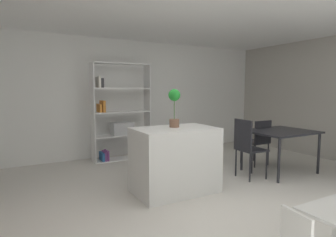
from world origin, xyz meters
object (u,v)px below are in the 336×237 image
(dining_chair_far, at_px, (259,139))
(dining_chair_island_side, at_px, (247,144))
(kitchen_island, at_px, (175,160))
(open_bookshelf, at_px, (119,117))
(potted_plant_on_island, at_px, (174,104))
(dining_table, at_px, (280,135))

(dining_chair_far, height_order, dining_chair_island_side, dining_chair_island_side)
(kitchen_island, relative_size, open_bookshelf, 0.58)
(kitchen_island, bearing_deg, open_bookshelf, 92.14)
(potted_plant_on_island, height_order, open_bookshelf, open_bookshelf)
(dining_table, distance_m, dining_chair_island_side, 0.79)
(open_bookshelf, relative_size, dining_chair_island_side, 2.04)
(dining_chair_far, bearing_deg, dining_table, 88.75)
(dining_chair_island_side, bearing_deg, open_bookshelf, 36.10)
(potted_plant_on_island, distance_m, dining_table, 2.18)
(dining_chair_far, bearing_deg, kitchen_island, 10.44)
(dining_table, bearing_deg, kitchen_island, 178.32)
(potted_plant_on_island, height_order, dining_table, potted_plant_on_island)
(dining_table, bearing_deg, open_bookshelf, 134.49)
(open_bookshelf, distance_m, dining_table, 3.16)
(potted_plant_on_island, relative_size, open_bookshelf, 0.27)
(potted_plant_on_island, height_order, dining_chair_island_side, potted_plant_on_island)
(dining_chair_far, bearing_deg, dining_chair_island_side, 30.80)
(potted_plant_on_island, relative_size, dining_table, 0.49)
(open_bookshelf, relative_size, dining_chair_far, 2.27)
(kitchen_island, xyz_separation_m, open_bookshelf, (-0.08, 2.18, 0.43))
(open_bookshelf, height_order, dining_chair_island_side, open_bookshelf)
(kitchen_island, xyz_separation_m, dining_chair_island_side, (1.34, -0.06, 0.12))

